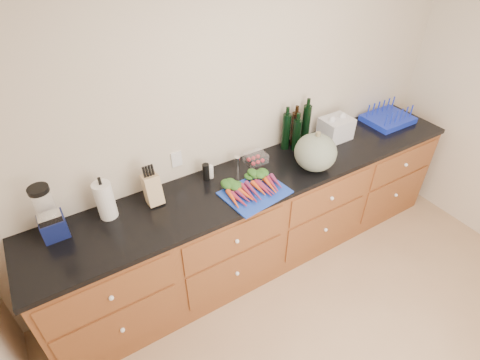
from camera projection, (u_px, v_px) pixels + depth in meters
wall_back at (243, 116)px, 2.93m from camera, size 4.10×0.05×2.60m
cabinets at (263, 219)px, 3.22m from camera, size 3.60×0.64×0.90m
countertop at (265, 176)px, 2.94m from camera, size 3.64×0.62×0.04m
cutting_board at (255, 193)px, 2.73m from camera, size 0.50×0.40×0.01m
carrots at (252, 187)px, 2.74m from camera, size 0.40×0.30×0.06m
squash at (316, 152)px, 2.90m from camera, size 0.33×0.33×0.30m
blender_appliance at (49, 215)px, 2.31m from camera, size 0.15×0.15×0.39m
paper_towel at (105, 200)px, 2.47m from camera, size 0.12×0.12×0.27m
knife_block at (153, 189)px, 2.60m from camera, size 0.11×0.11×0.22m
grinder_salt at (211, 172)px, 2.86m from camera, size 0.05×0.05×0.11m
grinder_pepper at (206, 172)px, 2.83m from camera, size 0.05×0.05×0.13m
canister_chrome at (237, 163)px, 2.96m from camera, size 0.04×0.04×0.10m
tomato_box at (256, 158)px, 3.03m from camera, size 0.17×0.13×0.08m
bottles at (296, 130)px, 3.16m from camera, size 0.28×0.15×0.34m
grocery_bag at (336, 128)px, 3.29m from camera, size 0.26×0.21×0.19m
dish_rack at (388, 118)px, 3.57m from camera, size 0.43×0.34×0.17m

